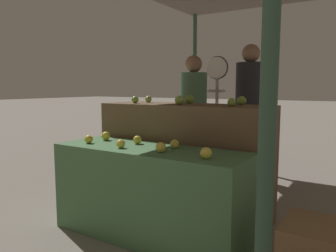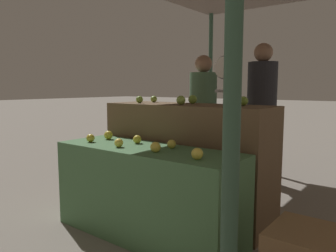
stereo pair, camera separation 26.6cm
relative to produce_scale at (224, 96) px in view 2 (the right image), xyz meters
The scene contains 19 objects.
ground_plane 1.74m from the produce_scale, 90.42° to the right, with size 60.00×60.00×0.00m, color gray.
display_counter_front 1.52m from the produce_scale, 90.42° to the right, with size 1.65×0.55×0.75m, color #4C7A4C.
display_counter_back 0.93m from the produce_scale, 90.77° to the right, with size 1.65×0.55×1.08m, color brown.
apple_front_0 1.57m from the produce_scale, 112.62° to the right, with size 0.07×0.07×0.07m, color gold.
apple_front_1 1.49m from the produce_scale, 98.04° to the right, with size 0.07×0.07×0.07m, color yellow.
apple_front_2 1.46m from the produce_scale, 82.97° to the right, with size 0.08×0.08×0.08m, color yellow.
apple_front_3 1.57m from the produce_scale, 68.63° to the right, with size 0.08×0.08×0.08m, color yellow.
apple_front_4 1.38m from the produce_scale, 115.53° to the right, with size 0.08×0.08×0.08m, color gold.
apple_front_5 1.27m from the produce_scale, 99.64° to the right, with size 0.07×0.07×0.07m, color gold.
apple_front_6 1.28m from the produce_scale, 81.68° to the right, with size 0.07×0.07×0.07m, color gold.
apple_back_0 0.98m from the produce_scale, 122.50° to the right, with size 0.07×0.07×0.07m, color #7AA338.
apple_back_1 0.82m from the produce_scale, 90.47° to the right, with size 0.08×0.08×0.08m, color #8EB247.
apple_back_2 0.96m from the produce_scale, 58.67° to the right, with size 0.07×0.07×0.07m, color #7AA338.
apple_back_3 0.80m from the produce_scale, 130.50° to the right, with size 0.07×0.07×0.07m, color #8EB247.
apple_back_4 0.62m from the produce_scale, 91.52° to the right, with size 0.09×0.09×0.09m, color #7AA338.
apple_back_5 0.79m from the produce_scale, 49.92° to the right, with size 0.08×0.08×0.08m, color #7AA338.
produce_scale is the anchor object (origin of this frame).
person_vendor_at_scale 0.55m from the produce_scale, 148.21° to the left, with size 0.39×0.39×1.64m.
person_customer_left 0.81m from the produce_scale, 81.25° to the left, with size 0.38×0.38×1.80m.
Camera 2 is at (1.74, -1.97, 1.24)m, focal length 35.00 mm.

